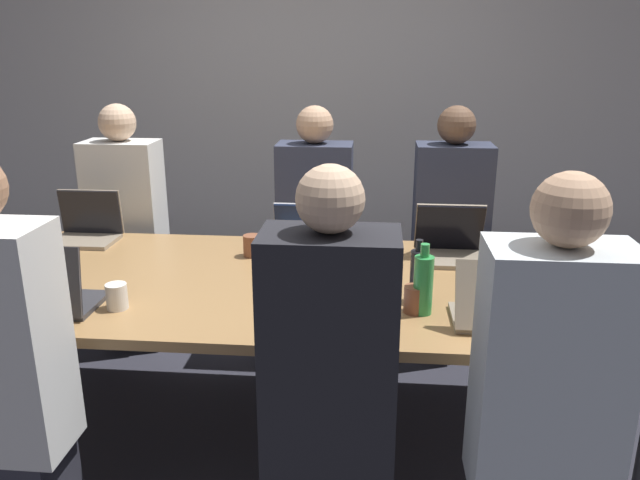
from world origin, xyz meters
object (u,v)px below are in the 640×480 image
object	(u,v)px
cup_far_center	(252,246)
laptop_far_left	(87,226)
person_far_left	(128,234)
person_near_midright	(329,398)
laptop_near_midright	(345,298)
laptop_near_left	(45,293)
laptop_far_right	(450,243)
person_far_right	(449,240)
laptop_far_center	(311,238)
cup_near_left	(117,296)
bottle_near_midright	(418,275)
cup_near_right	(585,314)
person_near_left	(1,380)
person_near_right	(544,421)
cup_far_right	(504,250)
stapler	(361,286)
laptop_near_right	(505,308)
person_far_center	(315,238)
cup_near_midright	(415,299)
bottle_near_right	(423,284)

from	to	relation	value
cup_far_center	laptop_far_left	xyz separation A→B (m)	(-0.88, 0.17, 0.02)
person_far_left	person_near_midright	bearing A→B (deg)	-51.62
laptop_near_midright	laptop_near_left	distance (m)	1.10
laptop_far_right	laptop_near_left	size ratio (longest dim) A/B	0.91
person_far_right	laptop_far_center	size ratio (longest dim) A/B	3.90
cup_far_center	cup_near_left	distance (m)	0.75
bottle_near_midright	cup_near_right	bearing A→B (deg)	-14.46
cup_near_left	person_far_left	world-z (taller)	person_far_left
person_near_left	cup_near_right	bearing A→B (deg)	-166.38
cup_far_center	cup_near_right	xyz separation A→B (m)	(1.32, -0.62, -0.01)
person_far_right	person_near_right	distance (m)	1.72
laptop_far_center	cup_near_left	xyz separation A→B (m)	(-0.66, -0.73, -0.02)
cup_far_right	stapler	bearing A→B (deg)	-146.30
laptop_near_right	person_near_right	distance (m)	0.49
cup_far_right	person_near_right	size ratio (longest dim) A/B	0.07
laptop_far_center	laptop_near_left	distance (m)	1.19
cup_near_right	cup_far_center	bearing A→B (deg)	154.72
person_far_center	laptop_near_left	world-z (taller)	person_far_center
cup_far_right	laptop_near_left	xyz separation A→B (m)	(-1.80, -0.74, 0.03)
laptop_near_midright	cup_near_left	bearing A→B (deg)	-0.41
cup_far_center	cup_near_right	bearing A→B (deg)	-25.28
bottle_near_midright	stapler	bearing A→B (deg)	159.92
person_near_midright	cup_near_midright	distance (m)	0.58
laptop_far_right	laptop_far_left	bearing A→B (deg)	176.16
laptop_far_right	bottle_near_midright	size ratio (longest dim) A/B	1.26
laptop_near_left	laptop_far_left	bearing A→B (deg)	-74.39
cup_near_midright	person_near_right	size ratio (longest dim) A/B	0.07
laptop_near_right	bottle_near_right	distance (m)	0.30
cup_near_left	person_far_left	distance (m)	1.25
bottle_near_midright	stapler	distance (m)	0.25
laptop_far_right	cup_far_right	distance (m)	0.25
person_near_right	cup_near_left	xyz separation A→B (m)	(-1.45, 0.49, 0.12)
person_near_midright	laptop_near_right	xyz separation A→B (m)	(0.59, 0.40, 0.15)
laptop_far_center	person_far_left	distance (m)	1.18
person_near_midright	stapler	world-z (taller)	person_near_midright
cup_near_left	stapler	distance (m)	0.94
laptop_near_right	laptop_far_center	bearing A→B (deg)	-44.66
person_far_center	person_far_right	bearing A→B (deg)	3.02
bottle_near_midright	laptop_far_center	size ratio (longest dim) A/B	0.70
laptop_far_right	person_near_midright	distance (m)	1.23
cup_far_right	person_far_left	bearing A→B (deg)	166.21
laptop_far_right	person_near_left	distance (m)	1.90
cup_near_midright	laptop_near_left	size ratio (longest dim) A/B	0.30
cup_near_right	laptop_far_left	xyz separation A→B (m)	(-2.20, 0.79, 0.03)
laptop_near_right	person_near_right	world-z (taller)	person_near_right
cup_near_left	person_near_midright	bearing A→B (deg)	-27.12
laptop_far_center	laptop_near_right	xyz separation A→B (m)	(0.76, -0.75, 0.00)
person_far_right	laptop_near_left	xyz separation A→B (m)	(-1.61, -1.28, 0.15)
cup_near_right	cup_near_left	distance (m)	1.71
person_far_right	person_near_midright	size ratio (longest dim) A/B	1.00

